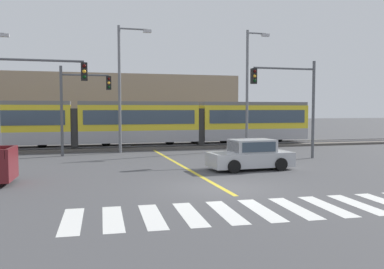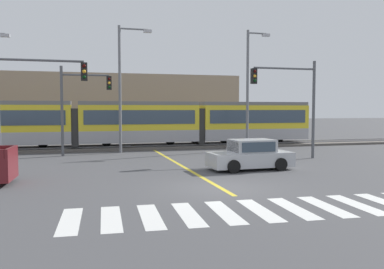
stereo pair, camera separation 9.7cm
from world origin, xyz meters
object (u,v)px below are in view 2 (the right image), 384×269
Objects in this scene: sedan_crossing at (250,156)px; traffic_light_far_left at (79,98)px; traffic_light_mid_right at (293,94)px; street_lamp_east at (249,83)px; light_rail_tram at (139,122)px; traffic_light_mid_left at (30,91)px; street_lamp_centre at (123,81)px.

traffic_light_far_left is at bearing 133.80° from sedan_crossing.
traffic_light_mid_right is 0.68× the size of street_lamp_east.
light_rail_tram is 13.18m from sedan_crossing.
sedan_crossing is at bearing -112.81° from street_lamp_east.
street_lamp_centre reaches higher than traffic_light_mid_left.
sedan_crossing is 11.27m from traffic_light_mid_left.
traffic_light_mid_left is at bearing 167.75° from sedan_crossing.
street_lamp_east reaches higher than sedan_crossing.
traffic_light_far_left is (2.27, 6.35, -0.16)m from traffic_light_mid_left.
traffic_light_far_left is at bearing 157.02° from traffic_light_mid_right.
street_lamp_east is (7.70, -3.48, 2.88)m from light_rail_tram.
traffic_light_mid_left is 0.68× the size of street_lamp_east.
street_lamp_east is at bearing 93.86° from traffic_light_mid_right.
traffic_light_mid_left is 1.00× the size of traffic_light_mid_right.
street_lamp_east is (-0.38, 5.68, 0.97)m from traffic_light_mid_right.
traffic_light_mid_right is at bearing -22.98° from traffic_light_far_left.
light_rail_tram reaches higher than sedan_crossing.
light_rail_tram is 6.56× the size of sedan_crossing.
street_lamp_centre is (-1.46, -2.81, 2.94)m from light_rail_tram.
traffic_light_mid_right is at bearing 38.74° from sedan_crossing.
light_rail_tram is 4.69× the size of traffic_light_mid_right.
street_lamp_centre is at bearing 118.89° from sedan_crossing.
traffic_light_mid_left is at bearing -154.85° from street_lamp_east.
sedan_crossing is 0.74× the size of traffic_light_far_left.
traffic_light_far_left is 0.66× the size of street_lamp_centre.
street_lamp_centre is 9.18m from street_lamp_east.
street_lamp_east is at bearing 25.15° from traffic_light_mid_left.
traffic_light_mid_right is (12.47, -5.29, 0.19)m from traffic_light_far_left.
traffic_light_mid_left reaches higher than sedan_crossing.
street_lamp_centre reaches higher than traffic_light_mid_right.
street_lamp_centre is at bearing 175.79° from street_lamp_east.
traffic_light_mid_right is 11.51m from street_lamp_centre.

